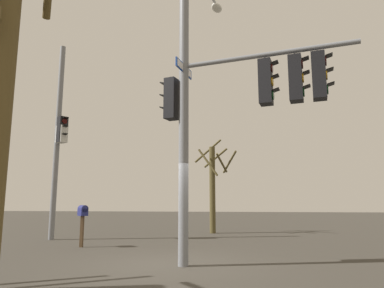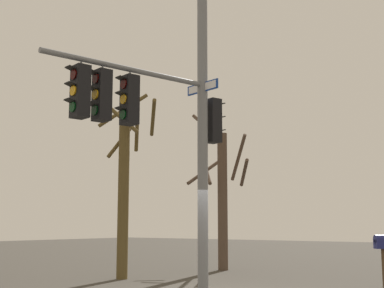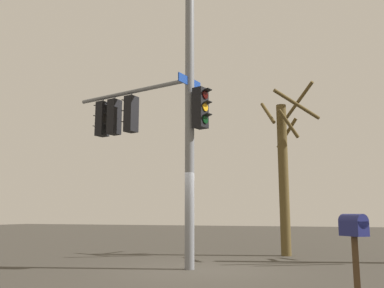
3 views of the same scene
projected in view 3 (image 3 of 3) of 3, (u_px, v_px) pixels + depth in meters
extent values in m
plane|color=#39342D|center=(199.00, 270.00, 10.56)|extent=(80.00, 80.00, 0.00)
cylinder|color=slate|center=(190.00, 100.00, 11.47)|extent=(0.25, 0.25, 9.00)
cylinder|color=slate|center=(132.00, 92.00, 12.72)|extent=(1.13, 4.15, 0.12)
cube|color=black|center=(131.00, 114.00, 12.61)|extent=(0.42, 0.38, 1.10)
cylinder|color=#2F0403|center=(127.00, 104.00, 12.75)|extent=(0.22, 0.08, 0.22)
cube|color=black|center=(126.00, 101.00, 12.82)|extent=(0.24, 0.21, 0.06)
cylinder|color=#F2A814|center=(127.00, 115.00, 12.70)|extent=(0.22, 0.08, 0.22)
cube|color=black|center=(125.00, 111.00, 12.76)|extent=(0.24, 0.21, 0.06)
cylinder|color=black|center=(127.00, 126.00, 12.64)|extent=(0.22, 0.08, 0.22)
cube|color=black|center=(125.00, 122.00, 12.70)|extent=(0.24, 0.21, 0.06)
cylinder|color=slate|center=(132.00, 94.00, 12.71)|extent=(0.04, 0.04, 0.15)
cube|color=black|center=(114.00, 117.00, 12.99)|extent=(0.42, 0.38, 1.10)
cylinder|color=#2F0403|center=(111.00, 107.00, 13.13)|extent=(0.22, 0.08, 0.22)
cube|color=black|center=(109.00, 104.00, 13.19)|extent=(0.24, 0.21, 0.06)
cylinder|color=#F2A814|center=(110.00, 118.00, 13.07)|extent=(0.22, 0.08, 0.22)
cube|color=black|center=(109.00, 114.00, 13.14)|extent=(0.24, 0.21, 0.06)
cylinder|color=black|center=(110.00, 128.00, 13.02)|extent=(0.22, 0.08, 0.22)
cube|color=black|center=(108.00, 125.00, 13.08)|extent=(0.24, 0.21, 0.06)
cylinder|color=slate|center=(115.00, 98.00, 13.09)|extent=(0.04, 0.04, 0.15)
cube|color=black|center=(102.00, 119.00, 13.26)|extent=(0.42, 0.37, 1.10)
cylinder|color=#2F0403|center=(99.00, 109.00, 13.41)|extent=(0.22, 0.08, 0.22)
cube|color=black|center=(98.00, 106.00, 13.47)|extent=(0.24, 0.20, 0.06)
cylinder|color=#F2A814|center=(99.00, 120.00, 13.35)|extent=(0.22, 0.08, 0.22)
cube|color=black|center=(97.00, 116.00, 13.41)|extent=(0.24, 0.20, 0.06)
cylinder|color=black|center=(98.00, 130.00, 13.29)|extent=(0.22, 0.08, 0.22)
cube|color=black|center=(97.00, 127.00, 13.35)|extent=(0.24, 0.20, 0.06)
cylinder|color=slate|center=(103.00, 100.00, 13.37)|extent=(0.04, 0.04, 0.15)
cube|color=black|center=(200.00, 108.00, 11.24)|extent=(0.43, 0.39, 1.10)
cylinder|color=#2F0403|center=(205.00, 95.00, 11.20)|extent=(0.22, 0.09, 0.22)
cube|color=black|center=(208.00, 90.00, 11.18)|extent=(0.25, 0.22, 0.06)
cylinder|color=#F2A814|center=(205.00, 107.00, 11.14)|extent=(0.22, 0.09, 0.22)
cube|color=black|center=(208.00, 102.00, 11.12)|extent=(0.25, 0.22, 0.06)
cylinder|color=black|center=(205.00, 120.00, 11.09)|extent=(0.22, 0.09, 0.22)
cube|color=black|center=(208.00, 115.00, 11.06)|extent=(0.25, 0.22, 0.06)
cube|color=navy|center=(190.00, 82.00, 11.56)|extent=(1.08, 0.28, 0.24)
cube|color=white|center=(189.00, 82.00, 11.57)|extent=(0.98, 0.23, 0.18)
cube|color=#4C3823|center=(356.00, 269.00, 6.73)|extent=(0.10, 0.10, 1.05)
cube|color=navy|center=(354.00, 229.00, 6.84)|extent=(0.49, 0.47, 0.24)
cylinder|color=navy|center=(353.00, 221.00, 6.86)|extent=(0.49, 0.47, 0.24)
cylinder|color=brown|center=(284.00, 178.00, 14.65)|extent=(0.35, 0.35, 5.30)
cylinder|color=brown|center=(287.00, 133.00, 15.22)|extent=(0.41, 0.85, 1.06)
cylinder|color=brown|center=(298.00, 102.00, 15.50)|extent=(1.21, 1.32, 1.24)
cylinder|color=brown|center=(268.00, 113.00, 14.93)|extent=(1.01, 0.69, 1.01)
cylinder|color=brown|center=(288.00, 124.00, 14.61)|extent=(0.70, 0.72, 1.00)
cylinder|color=brown|center=(297.00, 104.00, 14.24)|extent=(1.37, 1.45, 0.90)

